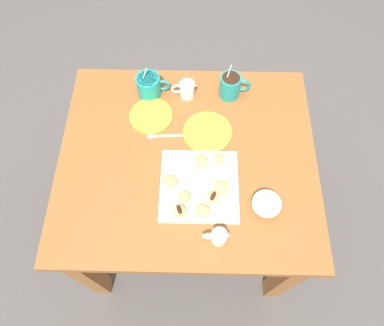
{
  "coord_description": "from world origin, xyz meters",
  "views": [
    {
      "loc": [
        0.03,
        -0.63,
        1.89
      ],
      "look_at": [
        0.02,
        -0.04,
        0.75
      ],
      "focal_mm": 33.03,
      "sensor_mm": 36.0,
      "label": 1
    }
  ],
  "objects_px": {
    "coffee_mug_teal_right": "(231,85)",
    "beignet_4": "(170,181)",
    "coffee_mug_teal_left": "(149,85)",
    "beignet_3": "(221,188)",
    "cream_pitcher_white": "(187,89)",
    "saucer_lime_right": "(151,116)",
    "dining_table": "(188,173)",
    "chocolate_sauce_pitcher": "(219,237)",
    "saucer_lime_left": "(207,132)",
    "beignet_6": "(219,159)",
    "beignet_1": "(201,161)",
    "beignet_2": "(213,198)",
    "beignet_7": "(180,211)",
    "beignet_0": "(184,197)",
    "ice_cream_bowl": "(267,203)",
    "beignet_5": "(203,211)",
    "pastry_plate_square": "(199,186)"
  },
  "relations": [
    {
      "from": "ice_cream_bowl",
      "to": "chocolate_sauce_pitcher",
      "type": "relative_size",
      "value": 1.12
    },
    {
      "from": "coffee_mug_teal_left",
      "to": "beignet_7",
      "type": "xyz_separation_m",
      "value": [
        0.14,
        -0.53,
        -0.02
      ]
    },
    {
      "from": "coffee_mug_teal_right",
      "to": "saucer_lime_right",
      "type": "bearing_deg",
      "value": -159.23
    },
    {
      "from": "chocolate_sauce_pitcher",
      "to": "coffee_mug_teal_right",
      "type": "bearing_deg",
      "value": 84.8
    },
    {
      "from": "cream_pitcher_white",
      "to": "coffee_mug_teal_right",
      "type": "bearing_deg",
      "value": 3.32
    },
    {
      "from": "dining_table",
      "to": "coffee_mug_teal_right",
      "type": "bearing_deg",
      "value": 60.93
    },
    {
      "from": "ice_cream_bowl",
      "to": "chocolate_sauce_pitcher",
      "type": "bearing_deg",
      "value": -144.42
    },
    {
      "from": "cream_pitcher_white",
      "to": "beignet_4",
      "type": "distance_m",
      "value": 0.41
    },
    {
      "from": "coffee_mug_teal_right",
      "to": "beignet_4",
      "type": "height_order",
      "value": "coffee_mug_teal_right"
    },
    {
      "from": "dining_table",
      "to": "coffee_mug_teal_right",
      "type": "distance_m",
      "value": 0.39
    },
    {
      "from": "dining_table",
      "to": "beignet_1",
      "type": "xyz_separation_m",
      "value": [
        0.05,
        -0.04,
        0.17
      ]
    },
    {
      "from": "saucer_lime_right",
      "to": "chocolate_sauce_pitcher",
      "type": "bearing_deg",
      "value": -62.08
    },
    {
      "from": "cream_pitcher_white",
      "to": "beignet_5",
      "type": "relative_size",
      "value": 2.06
    },
    {
      "from": "ice_cream_bowl",
      "to": "saucer_lime_left",
      "type": "xyz_separation_m",
      "value": [
        -0.2,
        0.3,
        -0.03
      ]
    },
    {
      "from": "beignet_3",
      "to": "dining_table",
      "type": "bearing_deg",
      "value": 131.77
    },
    {
      "from": "ice_cream_bowl",
      "to": "beignet_3",
      "type": "bearing_deg",
      "value": 160.62
    },
    {
      "from": "chocolate_sauce_pitcher",
      "to": "saucer_lime_left",
      "type": "bearing_deg",
      "value": 94.91
    },
    {
      "from": "coffee_mug_teal_left",
      "to": "beignet_6",
      "type": "bearing_deg",
      "value": -49.31
    },
    {
      "from": "coffee_mug_teal_right",
      "to": "beignet_4",
      "type": "bearing_deg",
      "value": -118.34
    },
    {
      "from": "chocolate_sauce_pitcher",
      "to": "beignet_6",
      "type": "xyz_separation_m",
      "value": [
        0.01,
        0.29,
        0.0
      ]
    },
    {
      "from": "cream_pitcher_white",
      "to": "saucer_lime_right",
      "type": "xyz_separation_m",
      "value": [
        -0.14,
        -0.11,
        -0.03
      ]
    },
    {
      "from": "beignet_2",
      "to": "beignet_4",
      "type": "bearing_deg",
      "value": 158.58
    },
    {
      "from": "beignet_4",
      "to": "beignet_6",
      "type": "relative_size",
      "value": 1.23
    },
    {
      "from": "saucer_lime_left",
      "to": "beignet_3",
      "type": "xyz_separation_m",
      "value": [
        0.05,
        -0.24,
        0.03
      ]
    },
    {
      "from": "saucer_lime_right",
      "to": "beignet_4",
      "type": "height_order",
      "value": "beignet_4"
    },
    {
      "from": "beignet_1",
      "to": "beignet_2",
      "type": "distance_m",
      "value": 0.15
    },
    {
      "from": "cream_pitcher_white",
      "to": "dining_table",
      "type": "bearing_deg",
      "value": -88.04
    },
    {
      "from": "cream_pitcher_white",
      "to": "beignet_2",
      "type": "height_order",
      "value": "cream_pitcher_white"
    },
    {
      "from": "beignet_5",
      "to": "beignet_7",
      "type": "height_order",
      "value": "beignet_7"
    },
    {
      "from": "coffee_mug_teal_left",
      "to": "ice_cream_bowl",
      "type": "distance_m",
      "value": 0.66
    },
    {
      "from": "pastry_plate_square",
      "to": "beignet_2",
      "type": "relative_size",
      "value": 5.42
    },
    {
      "from": "beignet_4",
      "to": "beignet_5",
      "type": "height_order",
      "value": "beignet_4"
    },
    {
      "from": "coffee_mug_teal_left",
      "to": "beignet_0",
      "type": "bearing_deg",
      "value": -71.85
    },
    {
      "from": "coffee_mug_teal_left",
      "to": "beignet_3",
      "type": "relative_size",
      "value": 2.54
    },
    {
      "from": "saucer_lime_left",
      "to": "coffee_mug_teal_left",
      "type": "bearing_deg",
      "value": 140.81
    },
    {
      "from": "saucer_lime_left",
      "to": "dining_table",
      "type": "bearing_deg",
      "value": -125.17
    },
    {
      "from": "ice_cream_bowl",
      "to": "cream_pitcher_white",
      "type": "bearing_deg",
      "value": 120.85
    },
    {
      "from": "beignet_4",
      "to": "beignet_5",
      "type": "relative_size",
      "value": 1.06
    },
    {
      "from": "cream_pitcher_white",
      "to": "saucer_lime_right",
      "type": "relative_size",
      "value": 0.61
    },
    {
      "from": "beignet_4",
      "to": "chocolate_sauce_pitcher",
      "type": "bearing_deg",
      "value": -48.8
    },
    {
      "from": "beignet_0",
      "to": "dining_table",
      "type": "bearing_deg",
      "value": 88.11
    },
    {
      "from": "coffee_mug_teal_right",
      "to": "beignet_7",
      "type": "bearing_deg",
      "value": -109.45
    },
    {
      "from": "beignet_3",
      "to": "beignet_5",
      "type": "height_order",
      "value": "beignet_3"
    },
    {
      "from": "coffee_mug_teal_left",
      "to": "chocolate_sauce_pitcher",
      "type": "bearing_deg",
      "value": -65.95
    },
    {
      "from": "pastry_plate_square",
      "to": "coffee_mug_teal_left",
      "type": "height_order",
      "value": "coffee_mug_teal_left"
    },
    {
      "from": "coffee_mug_teal_right",
      "to": "cream_pitcher_white",
      "type": "relative_size",
      "value": 1.47
    },
    {
      "from": "cream_pitcher_white",
      "to": "ice_cream_bowl",
      "type": "xyz_separation_m",
      "value": [
        0.29,
        -0.48,
        -0.01
      ]
    },
    {
      "from": "coffee_mug_teal_right",
      "to": "saucer_lime_right",
      "type": "height_order",
      "value": "coffee_mug_teal_right"
    },
    {
      "from": "pastry_plate_square",
      "to": "beignet_3",
      "type": "relative_size",
      "value": 5.19
    },
    {
      "from": "dining_table",
      "to": "beignet_0",
      "type": "relative_size",
      "value": 20.9
    }
  ]
}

